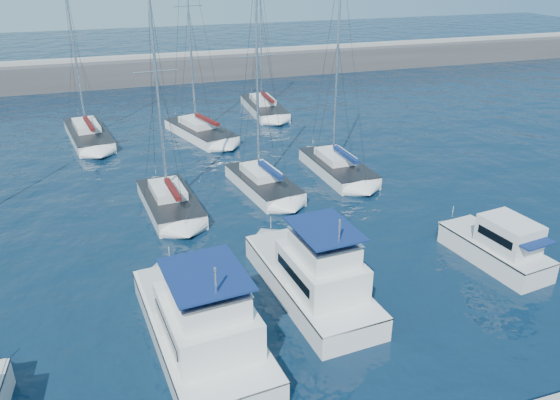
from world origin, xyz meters
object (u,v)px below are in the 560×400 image
object	(u,v)px
motor_yacht_stbd_inner	(314,278)
sailboat_mid_b	(170,202)
sailboat_mid_c	(263,183)
sailboat_mid_d	(337,167)
motor_yacht_port_inner	(203,326)
motor_yacht_stbd_outer	(498,248)
sailboat_back_c	(264,107)
sailboat_back_b	(200,131)
sailboat_back_a	(88,135)

from	to	relation	value
motor_yacht_stbd_inner	sailboat_mid_b	distance (m)	13.42
sailboat_mid_c	sailboat_mid_d	xyz separation A→B (m)	(6.29, 1.29, -0.00)
motor_yacht_port_inner	motor_yacht_stbd_inner	size ratio (longest dim) A/B	1.07
motor_yacht_stbd_outer	sailboat_mid_b	xyz separation A→B (m)	(-15.88, 12.41, -0.42)
sailboat_mid_d	sailboat_back_c	distance (m)	18.54
sailboat_mid_d	sailboat_back_b	distance (m)	14.80
sailboat_mid_c	sailboat_back_b	world-z (taller)	sailboat_back_b
sailboat_mid_d	sailboat_back_a	size ratio (longest dim) A/B	1.09
sailboat_mid_b	sailboat_back_c	bearing A→B (deg)	53.91
sailboat_mid_b	sailboat_mid_d	bearing A→B (deg)	6.03
motor_yacht_stbd_inner	sailboat_back_a	bearing A→B (deg)	104.60
motor_yacht_port_inner	sailboat_mid_b	xyz separation A→B (m)	(0.58, 14.34, -0.61)
sailboat_mid_c	motor_yacht_stbd_inner	bearing A→B (deg)	-104.33
sailboat_mid_b	sailboat_back_a	bearing A→B (deg)	101.38
sailboat_back_a	sailboat_back_c	distance (m)	18.16
sailboat_back_a	motor_yacht_port_inner	bearing A→B (deg)	-90.49
motor_yacht_stbd_inner	sailboat_mid_c	size ratio (longest dim) A/B	0.65
sailboat_mid_b	sailboat_mid_d	size ratio (longest dim) A/B	0.90
sailboat_mid_d	sailboat_mid_b	bearing A→B (deg)	-171.15
sailboat_mid_d	sailboat_mid_c	bearing A→B (deg)	-170.40
sailboat_back_c	sailboat_mid_b	bearing A→B (deg)	-119.58
motor_yacht_stbd_inner	sailboat_mid_b	bearing A→B (deg)	108.45
sailboat_mid_c	motor_yacht_port_inner	bearing A→B (deg)	-123.17
motor_yacht_port_inner	sailboat_mid_b	bearing A→B (deg)	82.30
motor_yacht_stbd_inner	sailboat_mid_d	world-z (taller)	sailboat_mid_d
motor_yacht_stbd_inner	sailboat_mid_c	bearing A→B (deg)	79.20
sailboat_back_b	sailboat_back_c	bearing A→B (deg)	20.86
motor_yacht_port_inner	sailboat_mid_c	distance (m)	17.18
sailboat_back_a	motor_yacht_stbd_outer	bearing A→B (deg)	-63.10
motor_yacht_stbd_inner	motor_yacht_port_inner	bearing A→B (deg)	-165.58
sailboat_mid_c	sailboat_back_c	size ratio (longest dim) A/B	1.05
motor_yacht_stbd_inner	sailboat_mid_c	distance (m)	13.65
sailboat_mid_c	sailboat_mid_d	world-z (taller)	sailboat_mid_d
sailboat_mid_b	sailboat_mid_c	size ratio (longest dim) A/B	0.96
motor_yacht_stbd_outer	sailboat_back_c	size ratio (longest dim) A/B	0.46
sailboat_mid_b	sailboat_back_a	xyz separation A→B (m)	(-4.92, 16.97, -0.02)
motor_yacht_stbd_inner	sailboat_mid_d	distance (m)	16.77
motor_yacht_stbd_outer	sailboat_mid_c	distance (m)	16.40
sailboat_back_a	sailboat_mid_b	bearing A→B (deg)	-82.23
sailboat_mid_b	sailboat_mid_c	xyz separation A→B (m)	(6.73, 1.20, 0.01)
motor_yacht_stbd_inner	sailboat_mid_c	world-z (taller)	sailboat_mid_c
sailboat_back_a	sailboat_back_c	bearing A→B (deg)	4.50
sailboat_back_c	sailboat_mid_d	bearing A→B (deg)	-87.55
motor_yacht_port_inner	sailboat_back_a	size ratio (longest dim) A/B	0.71
sailboat_mid_d	motor_yacht_port_inner	bearing A→B (deg)	-130.90
sailboat_mid_d	sailboat_back_a	distance (m)	23.05
sailboat_back_c	sailboat_back_a	bearing A→B (deg)	-165.39
motor_yacht_stbd_outer	motor_yacht_stbd_inner	bearing A→B (deg)	172.10
sailboat_mid_c	sailboat_back_b	size ratio (longest dim) A/B	0.81
motor_yacht_stbd_inner	motor_yacht_stbd_outer	distance (m)	10.65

